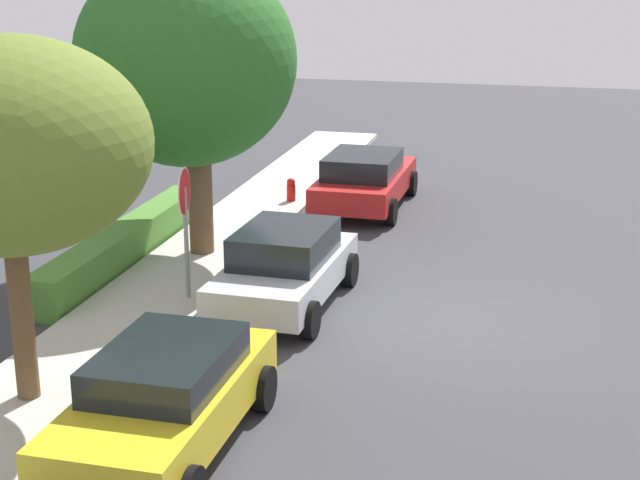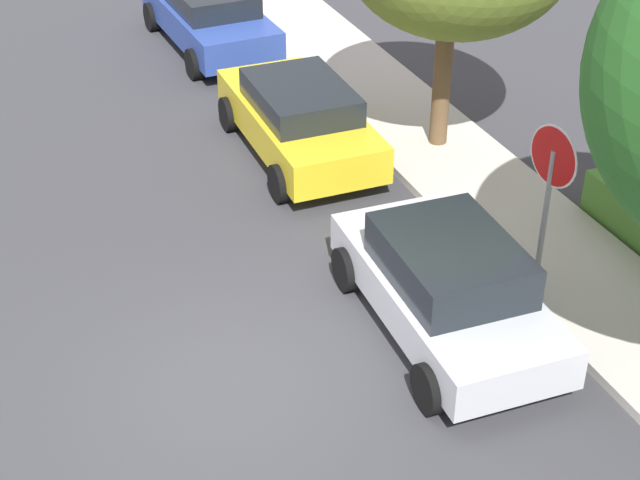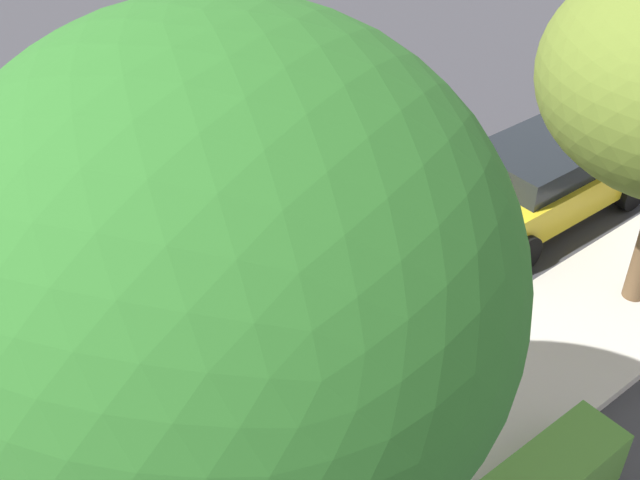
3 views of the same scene
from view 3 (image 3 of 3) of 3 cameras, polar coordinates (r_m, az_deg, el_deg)
name	(u,v)px [view 3 (image 3 of 3)]	position (r m, az deg, el deg)	size (l,w,h in m)	color
ground_plane	(172,254)	(13.05, -10.45, -0.96)	(60.00, 60.00, 0.00)	#38383D
sidewalk_curb	(395,457)	(9.92, 5.39, -15.14)	(32.00, 2.13, 0.14)	beige
stop_sign	(390,308)	(9.19, 4.98, -4.88)	(0.87, 0.14, 2.53)	gray
parked_car_silver	(278,313)	(10.66, -3.03, -5.17)	(4.00, 2.06, 1.43)	silver
parked_car_yellow	(542,178)	(13.83, 15.48, 4.25)	(4.13, 1.98, 1.38)	yellow
street_tree_mid_block	(227,289)	(5.94, -6.63, -3.48)	(4.36, 4.36, 6.14)	brown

